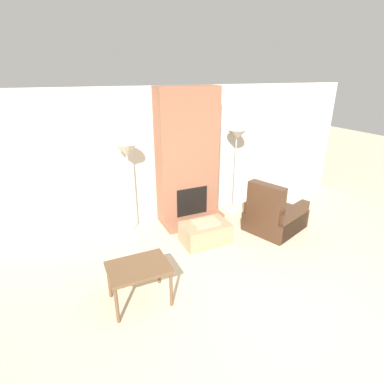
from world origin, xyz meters
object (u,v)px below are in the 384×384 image
at_px(armchair, 273,217).
at_px(side_table, 138,271).
at_px(floor_lamp_right, 236,141).
at_px(floor_lamp_left, 127,156).
at_px(ottoman, 205,232).

relative_size(armchair, side_table, 1.63).
relative_size(side_table, floor_lamp_right, 0.44).
bearing_deg(floor_lamp_right, floor_lamp_left, -180.00).
xyz_separation_m(ottoman, floor_lamp_left, (-1.08, 0.90, 1.29)).
height_order(armchair, floor_lamp_left, floor_lamp_left).
bearing_deg(armchair, floor_lamp_right, -6.89).
xyz_separation_m(armchair, side_table, (-2.82, -0.82, 0.20)).
relative_size(side_table, floor_lamp_left, 0.45).
distance_m(side_table, floor_lamp_left, 2.15).
distance_m(side_table, floor_lamp_right, 3.36).
bearing_deg(armchair, ottoman, 64.63).
distance_m(ottoman, armchair, 1.38).
distance_m(ottoman, floor_lamp_left, 1.91).
bearing_deg(armchair, floor_lamp_left, 47.40).
bearing_deg(ottoman, armchair, -5.90).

